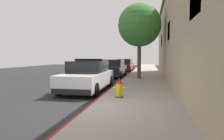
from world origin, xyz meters
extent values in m
cube|color=#232326|center=(-4.50, 10.00, -0.10)|extent=(33.77, 60.00, 0.20)
cube|color=gray|center=(1.50, 10.00, 0.08)|extent=(3.01, 60.00, 0.16)
cube|color=maroon|center=(-0.04, 10.00, 0.08)|extent=(0.08, 60.00, 0.16)
cube|color=black|center=(3.04, 6.16, 3.32)|extent=(0.06, 1.30, 1.10)
cube|color=black|center=(3.04, 13.04, 3.32)|extent=(0.06, 1.30, 1.10)
cube|color=white|center=(-1.29, 3.89, 0.58)|extent=(1.84, 4.80, 0.76)
cube|color=black|center=(-1.29, 4.04, 1.26)|extent=(1.64, 2.50, 0.60)
cube|color=black|center=(-1.29, 1.55, 0.32)|extent=(1.76, 0.16, 0.24)
cube|color=black|center=(-1.29, 6.23, 0.32)|extent=(1.76, 0.16, 0.24)
cylinder|color=black|center=(-2.15, 5.59, 0.32)|extent=(0.22, 0.64, 0.64)
cylinder|color=black|center=(-0.43, 5.59, 0.32)|extent=(0.22, 0.64, 0.64)
cylinder|color=black|center=(-2.15, 2.19, 0.32)|extent=(0.22, 0.64, 0.64)
cylinder|color=black|center=(-0.43, 2.19, 0.32)|extent=(0.22, 0.64, 0.64)
cube|color=black|center=(-1.29, 3.99, 1.62)|extent=(1.48, 0.20, 0.12)
cube|color=red|center=(-1.64, 3.99, 1.62)|extent=(0.44, 0.18, 0.11)
cube|color=#1E33E0|center=(-0.94, 3.99, 1.62)|extent=(0.44, 0.18, 0.11)
cube|color=black|center=(-1.30, 11.49, 0.58)|extent=(1.84, 4.80, 0.76)
cube|color=black|center=(-1.30, 11.64, 1.26)|extent=(1.64, 2.50, 0.60)
cube|color=black|center=(-1.30, 9.15, 0.32)|extent=(1.76, 0.16, 0.24)
cube|color=black|center=(-1.30, 13.83, 0.32)|extent=(1.76, 0.16, 0.24)
cylinder|color=black|center=(-2.16, 13.19, 0.32)|extent=(0.22, 0.64, 0.64)
cylinder|color=black|center=(-0.44, 13.19, 0.32)|extent=(0.22, 0.64, 0.64)
cylinder|color=black|center=(-2.16, 9.79, 0.32)|extent=(0.22, 0.64, 0.64)
cylinder|color=black|center=(-0.44, 9.79, 0.32)|extent=(0.22, 0.64, 0.64)
cube|color=maroon|center=(-1.16, 18.75, 0.58)|extent=(1.84, 4.80, 0.76)
cube|color=black|center=(-1.16, 18.90, 1.26)|extent=(1.64, 2.50, 0.60)
cube|color=black|center=(-1.16, 16.41, 0.32)|extent=(1.76, 0.16, 0.24)
cube|color=black|center=(-1.16, 21.09, 0.32)|extent=(1.76, 0.16, 0.24)
cylinder|color=black|center=(-2.02, 20.45, 0.32)|extent=(0.22, 0.64, 0.64)
cylinder|color=black|center=(-0.30, 20.45, 0.32)|extent=(0.22, 0.64, 0.64)
cylinder|color=black|center=(-2.02, 17.05, 0.32)|extent=(0.22, 0.64, 0.64)
cylinder|color=black|center=(-0.30, 17.05, 0.32)|extent=(0.22, 0.64, 0.64)
cylinder|color=#4C4C51|center=(0.73, 1.55, 0.19)|extent=(0.32, 0.32, 0.06)
cylinder|color=yellow|center=(0.73, 1.55, 0.47)|extent=(0.24, 0.24, 0.50)
cone|color=red|center=(0.73, 1.55, 0.79)|extent=(0.28, 0.28, 0.14)
cylinder|color=#4C4C51|center=(0.73, 1.55, 0.89)|extent=(0.05, 0.05, 0.06)
cylinder|color=yellow|center=(0.56, 1.55, 0.53)|extent=(0.10, 0.10, 0.10)
cylinder|color=yellow|center=(0.90, 1.55, 0.53)|extent=(0.10, 0.10, 0.10)
cylinder|color=yellow|center=(0.73, 1.37, 0.48)|extent=(0.13, 0.12, 0.13)
cylinder|color=brown|center=(1.14, 8.96, 1.60)|extent=(0.28, 0.28, 2.88)
sphere|color=#387A33|center=(1.14, 8.96, 4.17)|extent=(3.23, 3.23, 3.23)
camera|label=1|loc=(1.89, -6.14, 1.75)|focal=31.71mm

